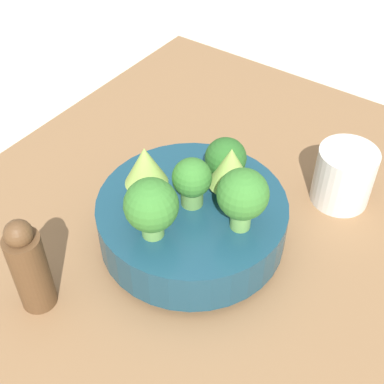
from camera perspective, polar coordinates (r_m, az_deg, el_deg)
name	(u,v)px	position (r m, az deg, el deg)	size (l,w,h in m)	color
ground_plane	(165,274)	(0.79, -2.89, -8.75)	(6.00, 6.00, 0.00)	beige
table	(164,264)	(0.77, -2.96, -7.63)	(1.05, 0.72, 0.05)	olive
bowl	(192,220)	(0.73, 0.00, -3.01)	(0.26, 0.26, 0.08)	navy
broccoli_floret_front	(243,196)	(0.64, 5.43, -0.42)	(0.06, 0.06, 0.09)	#6BA34C
romanesco_piece_near	(231,168)	(0.69, 4.15, 2.53)	(0.06, 0.06, 0.08)	#7AB256
broccoli_floret_left	(151,207)	(0.64, -4.37, -1.56)	(0.07, 0.07, 0.08)	#6BA34C
broccoli_floret_center	(192,180)	(0.68, 0.00, 1.26)	(0.05, 0.05, 0.07)	#609347
romanesco_piece_far	(146,169)	(0.67, -4.96, 2.45)	(0.06, 0.06, 0.09)	#7AB256
broccoli_floret_right	(226,159)	(0.72, 3.60, 3.53)	(0.06, 0.06, 0.07)	#609347
cup	(344,176)	(0.83, 15.89, 1.66)	(0.09, 0.09, 0.09)	silver
pepper_mill	(29,267)	(0.68, -16.96, -7.64)	(0.04, 0.04, 0.14)	brown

